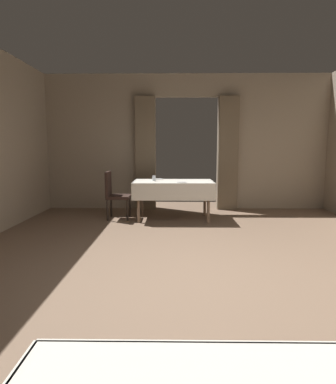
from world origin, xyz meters
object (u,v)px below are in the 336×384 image
(glass_mid_b, at_px, (154,178))
(plate_mid_c, at_px, (158,179))
(dining_table_mid, at_px, (173,186))
(plate_mid_a, at_px, (182,182))
(chair_mid_left, at_px, (114,193))

(glass_mid_b, distance_m, plate_mid_c, 0.34)
(dining_table_mid, height_order, plate_mid_a, plate_mid_a)
(dining_table_mid, relative_size, plate_mid_a, 7.64)
(plate_mid_a, bearing_deg, dining_table_mid, 116.71)
(plate_mid_c, bearing_deg, chair_mid_left, -161.43)
(plate_mid_a, xyz_separation_m, glass_mid_b, (-0.52, 0.26, 0.05))
(dining_table_mid, distance_m, glass_mid_b, 0.41)
(dining_table_mid, bearing_deg, plate_mid_c, 137.55)
(chair_mid_left, distance_m, glass_mid_b, 0.83)
(dining_table_mid, height_order, chair_mid_left, chair_mid_left)
(dining_table_mid, xyz_separation_m, plate_mid_a, (0.15, -0.30, 0.11))
(glass_mid_b, bearing_deg, chair_mid_left, 176.47)
(plate_mid_a, bearing_deg, glass_mid_b, 153.75)
(chair_mid_left, height_order, plate_mid_c, chair_mid_left)
(dining_table_mid, relative_size, glass_mid_b, 14.41)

